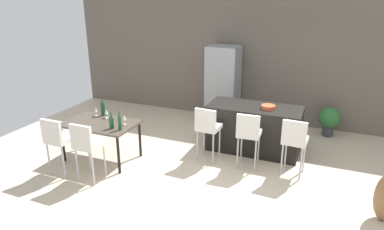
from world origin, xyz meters
TOP-DOWN VIEW (x-y plane):
  - ground_plane at (0.00, 0.00)m, footprint 10.00×10.00m
  - back_wall at (0.00, 2.86)m, footprint 10.00×0.12m
  - kitchen_island at (0.27, 1.06)m, footprint 1.81×0.81m
  - bar_chair_left at (-0.42, 0.27)m, footprint 0.42×0.42m
  - bar_chair_middle at (0.35, 0.27)m, footprint 0.42×0.42m
  - bar_chair_right at (1.13, 0.27)m, footprint 0.42×0.42m
  - dining_table at (-2.29, -0.43)m, footprint 1.34×0.85m
  - dining_chair_near at (-2.59, -1.21)m, footprint 0.41×0.41m
  - dining_chair_far at (-1.99, -1.21)m, footprint 0.40×0.40m
  - wine_bottle_inner at (-1.91, -0.60)m, footprint 0.08×0.08m
  - wine_bottle_middle at (-1.74, -0.60)m, footprint 0.06×0.06m
  - wine_bottle_left at (-2.47, -0.08)m, footprint 0.08×0.08m
  - wine_glass_right at (-1.82, -0.33)m, footprint 0.07×0.07m
  - wine_glass_far at (-2.32, -0.18)m, footprint 0.07×0.07m
  - wine_glass_near at (-2.58, -0.16)m, footprint 0.07×0.07m
  - refrigerator at (-0.81, 2.42)m, footprint 0.72×0.68m
  - fruit_bowl at (0.53, 1.02)m, footprint 0.27×0.27m
  - potted_plant at (1.64, 2.41)m, footprint 0.46×0.46m

SIDE VIEW (x-z plane):
  - ground_plane at x=0.00m, z-range 0.00..0.00m
  - potted_plant at x=1.64m, z-range 0.06..0.71m
  - kitchen_island at x=0.27m, z-range 0.00..0.92m
  - dining_table at x=-2.29m, z-range 0.30..1.04m
  - bar_chair_left at x=-0.42m, z-range 0.17..1.22m
  - bar_chair_middle at x=0.35m, z-range 0.17..1.22m
  - bar_chair_right at x=1.13m, z-range 0.17..1.22m
  - dining_chair_near at x=-2.59m, z-range 0.17..1.22m
  - dining_chair_far at x=-1.99m, z-range 0.17..1.22m
  - wine_bottle_inner at x=-1.91m, z-range 0.70..1.00m
  - wine_glass_right at x=-1.82m, z-range 0.78..0.95m
  - wine_glass_far at x=-2.32m, z-range 0.78..0.95m
  - wine_glass_near at x=-2.58m, z-range 0.78..0.95m
  - wine_bottle_middle at x=-1.74m, z-range 0.70..1.04m
  - wine_bottle_left at x=-2.47m, z-range 0.70..1.04m
  - refrigerator at x=-0.81m, z-range 0.00..1.84m
  - fruit_bowl at x=0.53m, z-range 0.92..0.99m
  - back_wall at x=0.00m, z-range 0.00..2.90m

